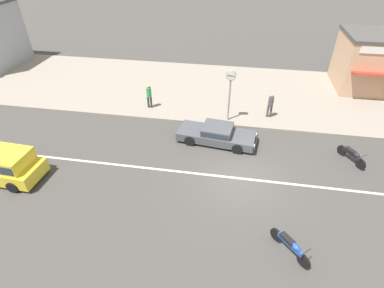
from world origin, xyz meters
TOP-DOWN VIEW (x-y plane):
  - ground_plane at (0.00, 0.00)m, footprint 160.00×160.00m
  - lane_centre_stripe at (0.00, 0.00)m, footprint 50.40×0.14m
  - kerb_strip at (0.00, 9.76)m, footprint 68.00×10.00m
  - sedan_dark_grey_2 at (-1.47, 3.02)m, footprint 4.71×2.17m
  - motorcycle_0 at (2.02, -3.95)m, footprint 1.37×1.51m
  - motorcycle_1 at (5.81, 2.36)m, footprint 1.11×1.64m
  - street_clock at (-1.00, 5.38)m, footprint 0.61×0.22m
  - pedestrian_near_clock at (1.63, 6.21)m, footprint 0.34×0.34m
  - pedestrian_by_shop at (-6.41, 6.15)m, footprint 0.34×0.34m
  - shopfront_corner_warung at (9.60, 12.16)m, footprint 5.58×5.25m

SIDE VIEW (x-z plane):
  - ground_plane at x=0.00m, z-range 0.00..0.00m
  - lane_centre_stripe at x=0.00m, z-range 0.00..0.01m
  - kerb_strip at x=0.00m, z-range 0.00..0.15m
  - motorcycle_1 at x=5.81m, z-range 0.02..0.82m
  - motorcycle_0 at x=2.02m, z-range 0.03..0.82m
  - sedan_dark_grey_2 at x=-1.47m, z-range 0.00..1.07m
  - pedestrian_near_clock at x=1.63m, z-range 0.29..1.93m
  - pedestrian_by_shop at x=-6.41m, z-range 0.29..1.98m
  - shopfront_corner_warung at x=9.60m, z-range 0.16..4.22m
  - street_clock at x=-1.00m, z-range 0.94..4.29m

